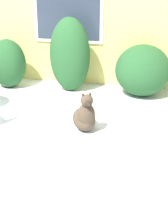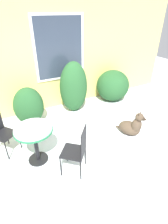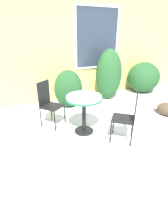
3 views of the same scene
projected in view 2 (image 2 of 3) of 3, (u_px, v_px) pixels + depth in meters
The scene contains 9 objects.
ground_plane at pixel (97, 145), 3.95m from camera, with size 16.00×16.00×0.00m, color silver.
house_wall at pixel (57, 55), 4.83m from camera, with size 8.00×0.10×3.07m.
shrub_left at pixel (29, 106), 4.48m from camera, with size 0.76×0.69×1.00m.
shrub_middle at pixel (74, 87), 4.94m from camera, with size 0.81×0.62×1.47m.
shrub_right at pixel (113, 86), 5.70m from camera, with size 1.07×1.03×0.99m.
patio_table at pixel (34, 134), 3.24m from camera, with size 0.71×0.71×0.79m.
patio_chair_near_table at pixel (0, 130), 3.54m from camera, with size 0.57×0.57×0.98m.
patio_chair_far_side at pixel (77, 149), 3.06m from camera, with size 0.57×0.57×0.98m.
dog at pixel (132, 126), 4.17m from camera, with size 0.54×0.70×0.66m.
Camera 2 is at (-1.69, -2.53, 2.65)m, focal length 28.00 mm.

